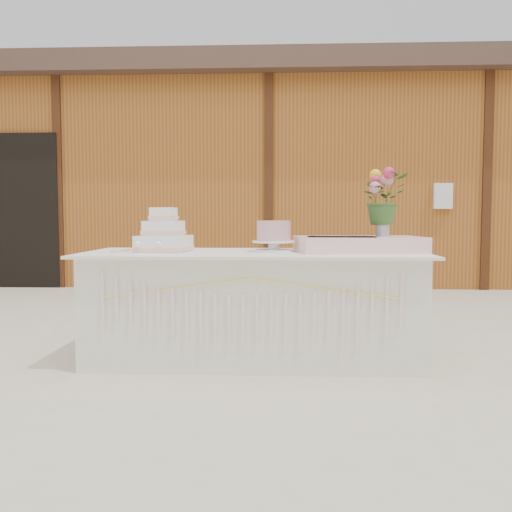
# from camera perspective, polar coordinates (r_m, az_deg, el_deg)

# --- Properties ---
(ground) EXTENTS (80.00, 80.00, 0.00)m
(ground) POSITION_cam_1_polar(r_m,az_deg,el_deg) (4.16, -0.20, -10.23)
(ground) COLOR beige
(ground) RESTS_ON ground
(barn) EXTENTS (12.60, 4.60, 3.30)m
(barn) POSITION_cam_1_polar(r_m,az_deg,el_deg) (10.05, 1.52, 7.73)
(barn) COLOR #9B5420
(barn) RESTS_ON ground
(cake_table) EXTENTS (2.40, 1.00, 0.77)m
(cake_table) POSITION_cam_1_polar(r_m,az_deg,el_deg) (4.08, -0.21, -4.97)
(cake_table) COLOR silver
(cake_table) RESTS_ON ground
(wedding_cake) EXTENTS (0.39, 0.39, 0.31)m
(wedding_cake) POSITION_cam_1_polar(r_m,az_deg,el_deg) (4.11, -9.20, 1.91)
(wedding_cake) COLOR white
(wedding_cake) RESTS_ON cake_table
(pink_cake_stand) EXTENTS (0.31, 0.31, 0.22)m
(pink_cake_stand) POSITION_cam_1_polar(r_m,az_deg,el_deg) (4.06, 1.77, 2.17)
(pink_cake_stand) COLOR white
(pink_cake_stand) RESTS_ON cake_table
(satin_runner) EXTENTS (0.93, 0.63, 0.11)m
(satin_runner) POSITION_cam_1_polar(r_m,az_deg,el_deg) (4.10, 10.25, 1.16)
(satin_runner) COLOR beige
(satin_runner) RESTS_ON cake_table
(flower_vase) EXTENTS (0.10, 0.10, 0.13)m
(flower_vase) POSITION_cam_1_polar(r_m,az_deg,el_deg) (4.14, 12.56, 2.83)
(flower_vase) COLOR silver
(flower_vase) RESTS_ON satin_runner
(bouquet) EXTENTS (0.41, 0.39, 0.36)m
(bouquet) POSITION_cam_1_polar(r_m,az_deg,el_deg) (4.14, 12.61, 6.27)
(bouquet) COLOR #335A24
(bouquet) RESTS_ON flower_vase
(loose_flowers) EXTENTS (0.21, 0.35, 0.02)m
(loose_flowers) POSITION_cam_1_polar(r_m,az_deg,el_deg) (4.25, -13.12, 0.60)
(loose_flowers) COLOR pink
(loose_flowers) RESTS_ON cake_table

